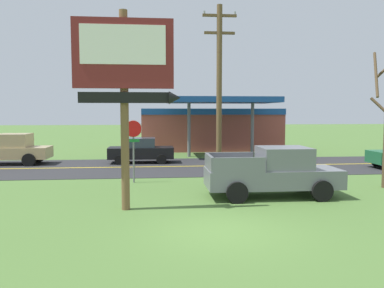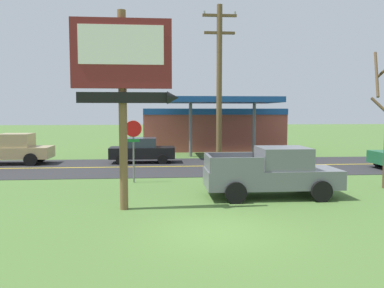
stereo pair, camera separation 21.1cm
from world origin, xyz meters
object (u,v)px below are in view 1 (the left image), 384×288
at_px(stop_sign, 133,140).
at_px(pickup_tan_on_road, 8,149).
at_px(pickup_grey_parked_on_lawn, 274,172).
at_px(car_black_mid_lane, 141,150).
at_px(motel_sign, 126,73).
at_px(gas_station, 210,127).
at_px(utility_pole, 219,89).

distance_m(stop_sign, pickup_tan_on_road, 10.94).
xyz_separation_m(pickup_grey_parked_on_lawn, car_black_mid_lane, (-5.56, 10.74, -0.13)).
height_order(pickup_grey_parked_on_lawn, pickup_tan_on_road, same).
relative_size(motel_sign, pickup_grey_parked_on_lawn, 1.28).
bearing_deg(pickup_grey_parked_on_lawn, motel_sign, -163.80).
xyz_separation_m(gas_station, car_black_mid_lane, (-5.88, -8.89, -1.11)).
distance_m(stop_sign, car_black_mid_lane, 7.25).
distance_m(gas_station, pickup_grey_parked_on_lawn, 19.66).
bearing_deg(stop_sign, car_black_mid_lane, 89.32).
height_order(motel_sign, gas_station, motel_sign).
relative_size(utility_pole, car_black_mid_lane, 1.98).
height_order(pickup_tan_on_road, car_black_mid_lane, pickup_tan_on_road).
bearing_deg(car_black_mid_lane, motel_sign, -90.20).
relative_size(gas_station, car_black_mid_lane, 2.86).
xyz_separation_m(stop_sign, car_black_mid_lane, (0.08, 7.15, -1.20)).
xyz_separation_m(stop_sign, gas_station, (5.96, 16.04, -0.08)).
relative_size(motel_sign, utility_pole, 0.80).
relative_size(utility_pole, pickup_tan_on_road, 1.60).
height_order(gas_station, pickup_tan_on_road, gas_station).
bearing_deg(stop_sign, pickup_tan_on_road, 138.97).
bearing_deg(pickup_grey_parked_on_lawn, pickup_tan_on_road, 142.23).
bearing_deg(pickup_grey_parked_on_lawn, car_black_mid_lane, 117.37).
bearing_deg(pickup_grey_parked_on_lawn, gas_station, 89.07).
distance_m(motel_sign, pickup_grey_parked_on_lawn, 6.89).
height_order(gas_station, car_black_mid_lane, gas_station).
relative_size(stop_sign, gas_station, 0.25).
bearing_deg(utility_pole, stop_sign, -179.22).
bearing_deg(stop_sign, motel_sign, -89.55).
xyz_separation_m(motel_sign, pickup_grey_parked_on_lawn, (5.61, 1.63, -3.67)).
relative_size(gas_station, pickup_tan_on_road, 2.31).
distance_m(gas_station, car_black_mid_lane, 10.71).
bearing_deg(car_black_mid_lane, pickup_grey_parked_on_lawn, -62.63).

